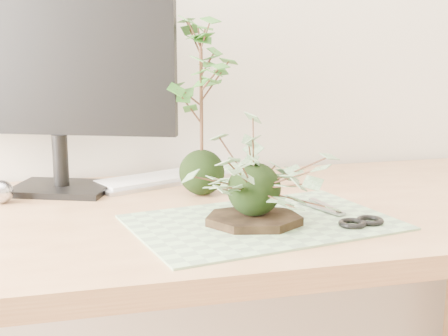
{
  "coord_description": "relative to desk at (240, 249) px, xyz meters",
  "views": [
    {
      "loc": [
        -0.28,
        0.08,
        1.07
      ],
      "look_at": [
        0.0,
        1.14,
        0.84
      ],
      "focal_mm": 50.0,
      "sensor_mm": 36.0,
      "label": 1
    }
  ],
  "objects": [
    {
      "name": "desk",
      "position": [
        0.0,
        0.0,
        0.0
      ],
      "size": [
        1.6,
        0.7,
        0.74
      ],
      "color": "tan",
      "rests_on": "ground_plane"
    },
    {
      "name": "cutting_mat",
      "position": [
        0.01,
        -0.12,
        0.09
      ],
      "size": [
        0.51,
        0.39,
        0.0
      ],
      "primitive_type": "cube",
      "rotation": [
        0.0,
        0.0,
        0.18
      ],
      "color": "slate",
      "rests_on": "desk"
    },
    {
      "name": "stone_dish",
      "position": [
        -0.01,
        -0.13,
        0.1
      ],
      "size": [
        0.21,
        0.21,
        0.01
      ],
      "primitive_type": "cylinder",
      "rotation": [
        0.0,
        0.0,
        -0.22
      ],
      "color": "black",
      "rests_on": "cutting_mat"
    },
    {
      "name": "ivy_kokedama",
      "position": [
        -0.01,
        -0.13,
        0.2
      ],
      "size": [
        0.28,
        0.28,
        0.19
      ],
      "rotation": [
        0.0,
        0.0,
        -0.06
      ],
      "color": "black",
      "rests_on": "stone_dish"
    },
    {
      "name": "maple_kokedama",
      "position": [
        -0.05,
        0.12,
        0.37
      ],
      "size": [
        0.27,
        0.27,
        0.4
      ],
      "rotation": [
        0.0,
        0.0,
        -0.3
      ],
      "color": "black",
      "rests_on": "desk"
    },
    {
      "name": "keyboard",
      "position": [
        -0.08,
        0.27,
        0.1
      ],
      "size": [
        0.41,
        0.26,
        0.02
      ],
      "rotation": [
        0.0,
        0.0,
        0.39
      ],
      "color": "#B7B8C3",
      "rests_on": "desk"
    },
    {
      "name": "monitor",
      "position": [
        -0.34,
        0.23,
        0.35
      ],
      "size": [
        0.48,
        0.23,
        0.45
      ],
      "rotation": [
        0.0,
        0.0,
        -0.39
      ],
      "color": "black",
      "rests_on": "desk"
    },
    {
      "name": "foil_ball",
      "position": [
        -0.46,
        0.15,
        0.11
      ],
      "size": [
        0.05,
        0.05,
        0.05
      ],
      "primitive_type": "sphere",
      "color": "silver",
      "rests_on": "desk"
    },
    {
      "name": "scissors",
      "position": [
        0.16,
        -0.16,
        0.1
      ],
      "size": [
        0.1,
        0.2,
        0.01
      ],
      "rotation": [
        0.0,
        0.0,
        0.21
      ],
      "color": "gray",
      "rests_on": "cutting_mat"
    }
  ]
}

